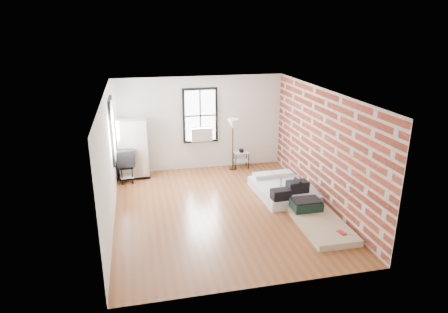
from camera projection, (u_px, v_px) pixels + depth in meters
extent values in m
plane|color=brown|center=(222.00, 210.00, 9.56)|extent=(6.00, 6.00, 0.00)
cube|color=silver|center=(200.00, 123.00, 11.88)|extent=(5.00, 0.01, 2.80)
cube|color=silver|center=(262.00, 213.00, 6.34)|extent=(5.00, 0.01, 2.80)
cube|color=silver|center=(108.00, 163.00, 8.59)|extent=(0.01, 6.00, 2.80)
cube|color=maroon|center=(323.00, 147.00, 9.63)|extent=(0.02, 6.00, 2.80)
cube|color=white|center=(221.00, 94.00, 8.66)|extent=(5.00, 6.00, 0.01)
cube|color=white|center=(200.00, 116.00, 11.76)|extent=(0.90, 0.02, 1.50)
cube|color=black|center=(184.00, 116.00, 11.67)|extent=(0.07, 0.08, 1.64)
cube|color=black|center=(216.00, 115.00, 11.87)|extent=(0.07, 0.08, 1.64)
cube|color=black|center=(200.00, 89.00, 11.52)|extent=(0.90, 0.08, 0.07)
cube|color=black|center=(201.00, 141.00, 12.03)|extent=(0.90, 0.08, 0.07)
cube|color=black|center=(200.00, 116.00, 11.75)|extent=(0.04, 0.02, 1.50)
cube|color=black|center=(200.00, 116.00, 11.75)|extent=(0.90, 0.02, 0.04)
cube|color=silver|center=(201.00, 134.00, 11.82)|extent=(0.62, 0.30, 0.40)
cube|color=white|center=(113.00, 130.00, 10.19)|extent=(0.02, 0.90, 1.50)
cube|color=black|center=(111.00, 135.00, 9.73)|extent=(0.08, 0.07, 1.64)
cube|color=black|center=(113.00, 126.00, 10.63)|extent=(0.08, 0.07, 1.64)
cube|color=black|center=(109.00, 100.00, 9.93)|extent=(0.08, 0.90, 0.07)
cube|color=black|center=(115.00, 159.00, 10.43)|extent=(0.08, 0.90, 0.07)
cube|color=black|center=(113.00, 130.00, 10.19)|extent=(0.02, 0.04, 1.50)
cube|color=black|center=(113.00, 130.00, 10.19)|extent=(0.02, 0.90, 0.04)
cube|color=white|center=(283.00, 190.00, 10.38)|extent=(1.42, 1.87, 0.24)
cube|color=white|center=(263.00, 175.00, 10.90)|extent=(0.54, 0.36, 0.11)
cube|color=white|center=(282.00, 173.00, 11.04)|extent=(0.54, 0.36, 0.11)
cube|color=black|center=(297.00, 187.00, 9.95)|extent=(0.54, 0.33, 0.28)
cylinder|color=black|center=(298.00, 180.00, 9.90)|extent=(0.09, 0.34, 0.08)
cube|color=black|center=(281.00, 194.00, 9.55)|extent=(0.47, 0.31, 0.25)
cylinder|color=#A8C1D8|center=(281.00, 183.00, 10.24)|extent=(0.07, 0.07, 0.21)
cylinder|color=#16579E|center=(281.00, 179.00, 10.20)|extent=(0.03, 0.03, 0.03)
cube|color=#C6B68F|center=(322.00, 225.00, 8.71)|extent=(0.98, 1.83, 0.14)
cube|color=#153026|center=(306.00, 205.00, 9.26)|extent=(0.68, 0.49, 0.21)
cube|color=black|center=(306.00, 200.00, 9.22)|extent=(0.64, 0.45, 0.04)
cube|color=red|center=(342.00, 232.00, 8.24)|extent=(0.18, 0.22, 0.02)
cube|color=black|center=(135.00, 176.00, 11.59)|extent=(0.86, 0.49, 0.06)
cube|color=beige|center=(133.00, 148.00, 11.31)|extent=(0.82, 0.46, 1.65)
cylinder|color=black|center=(236.00, 162.00, 12.07)|extent=(0.02, 0.02, 0.50)
cylinder|color=black|center=(249.00, 161.00, 12.14)|extent=(0.02, 0.02, 0.50)
cylinder|color=black|center=(234.00, 159.00, 12.35)|extent=(0.02, 0.02, 0.50)
cylinder|color=black|center=(246.00, 158.00, 12.42)|extent=(0.02, 0.02, 0.50)
cube|color=silver|center=(241.00, 152.00, 12.17)|extent=(0.46, 0.38, 0.02)
cube|color=silver|center=(241.00, 161.00, 12.25)|extent=(0.45, 0.36, 0.02)
cube|color=black|center=(241.00, 151.00, 12.15)|extent=(0.11, 0.17, 0.09)
cylinder|color=black|center=(233.00, 169.00, 12.20)|extent=(0.22, 0.22, 0.03)
cylinder|color=black|center=(233.00, 147.00, 11.97)|extent=(0.03, 0.03, 1.36)
cone|color=#D7BE8A|center=(233.00, 124.00, 11.74)|extent=(0.34, 0.34, 0.30)
cylinder|color=black|center=(122.00, 177.00, 10.95)|extent=(0.03, 0.03, 0.47)
cylinder|color=black|center=(132.00, 176.00, 11.03)|extent=(0.03, 0.03, 0.47)
cylinder|color=black|center=(121.00, 170.00, 11.46)|extent=(0.03, 0.03, 0.47)
cylinder|color=black|center=(131.00, 169.00, 11.54)|extent=(0.03, 0.03, 0.47)
cube|color=black|center=(126.00, 165.00, 11.17)|extent=(0.41, 0.69, 0.03)
cube|color=silver|center=(127.00, 174.00, 11.26)|extent=(0.39, 0.67, 0.02)
cube|color=black|center=(125.00, 157.00, 11.09)|extent=(0.50, 0.57, 0.47)
cube|color=black|center=(134.00, 156.00, 11.15)|extent=(0.05, 0.45, 0.37)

